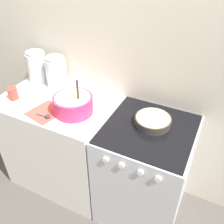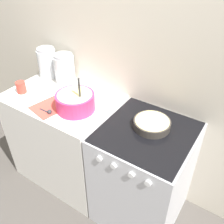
# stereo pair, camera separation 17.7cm
# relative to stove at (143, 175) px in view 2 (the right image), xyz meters

# --- Properties ---
(ground_plane) EXTENTS (12.00, 12.00, 0.00)m
(ground_plane) POSITION_rel_stove_xyz_m (-0.33, -0.32, -0.45)
(ground_plane) COLOR #4C4742
(wall_back) EXTENTS (4.82, 0.05, 2.40)m
(wall_back) POSITION_rel_stove_xyz_m (-0.33, 0.34, 0.75)
(wall_back) COLOR beige
(wall_back) RESTS_ON ground_plane
(countertop_cabinet) EXTENTS (0.91, 0.63, 0.91)m
(countertop_cabinet) POSITION_rel_stove_xyz_m (-0.79, 0.00, 0.00)
(countertop_cabinet) COLOR silver
(countertop_cabinet) RESTS_ON ground_plane
(stove) EXTENTS (0.63, 0.65, 0.91)m
(stove) POSITION_rel_stove_xyz_m (0.00, 0.00, 0.00)
(stove) COLOR silver
(stove) RESTS_ON ground_plane
(mixing_bowl) EXTENTS (0.29, 0.29, 0.28)m
(mixing_bowl) POSITION_rel_stove_xyz_m (-0.57, -0.07, 0.53)
(mixing_bowl) COLOR #E0336B
(mixing_bowl) RESTS_ON countertop_cabinet
(baking_pan) EXTENTS (0.25, 0.25, 0.06)m
(baking_pan) POSITION_rel_stove_xyz_m (0.00, 0.05, 0.48)
(baking_pan) COLOR #38332D
(baking_pan) RESTS_ON stove
(storage_jar_left) EXTENTS (0.17, 0.17, 0.27)m
(storage_jar_left) POSITION_rel_stove_xyz_m (-1.12, 0.21, 0.57)
(storage_jar_left) COLOR silver
(storage_jar_left) RESTS_ON countertop_cabinet
(storage_jar_middle) EXTENTS (0.18, 0.18, 0.26)m
(storage_jar_middle) POSITION_rel_stove_xyz_m (-0.92, 0.21, 0.56)
(storage_jar_middle) COLOR silver
(storage_jar_middle) RESTS_ON countertop_cabinet
(tin_can) EXTENTS (0.08, 0.08, 0.10)m
(tin_can) POSITION_rel_stove_xyz_m (-1.10, -0.13, 0.50)
(tin_can) COLOR #CC3F33
(tin_can) RESTS_ON countertop_cabinet
(recipe_page) EXTENTS (0.26, 0.28, 0.01)m
(recipe_page) POSITION_rel_stove_xyz_m (-0.76, -0.17, 0.46)
(recipe_page) COLOR #CC4C3F
(recipe_page) RESTS_ON countertop_cabinet
(measuring_spoon) EXTENTS (0.12, 0.04, 0.04)m
(measuring_spoon) POSITION_rel_stove_xyz_m (-0.71, -0.22, 0.47)
(measuring_spoon) COLOR #333338
(measuring_spoon) RESTS_ON countertop_cabinet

